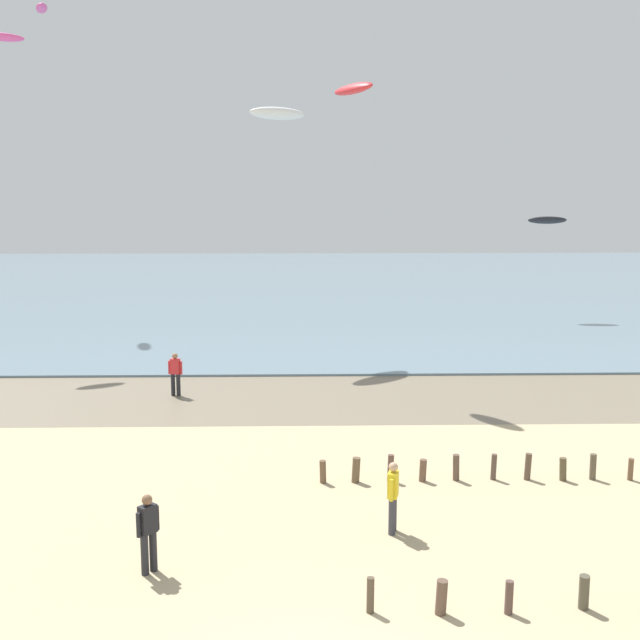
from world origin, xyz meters
TOP-DOWN VIEW (x-y plane):
  - wet_sand_strip at (0.00, 18.41)m, footprint 120.00×7.28m
  - sea at (0.00, 57.05)m, footprint 160.00×70.00m
  - groyne_mid at (4.41, 9.53)m, footprint 8.67×0.32m
  - person_mid_beach at (-3.30, 4.45)m, footprint 0.41×0.45m
  - person_by_waterline at (2.00, 6.27)m, footprint 0.31×0.55m
  - person_left_flank at (-5.06, 18.90)m, footprint 0.56×0.28m
  - kite_aloft_3 at (-15.44, 37.78)m, footprint 1.19×2.20m
  - kite_aloft_4 at (15.20, 37.54)m, footprint 2.45×0.98m
  - kite_aloft_5 at (1.97, 21.05)m, footprint 2.01×2.52m
  - kite_aloft_6 at (-14.34, 28.15)m, footprint 2.11×1.61m
  - kite_aloft_7 at (-1.23, 27.28)m, footprint 3.21×2.91m

SIDE VIEW (x-z plane):
  - wet_sand_strip at x=0.00m, z-range 0.00..0.01m
  - sea at x=0.00m, z-range 0.00..0.10m
  - groyne_mid at x=4.41m, z-range -0.03..0.73m
  - person_mid_beach at x=-3.30m, z-range 0.06..1.77m
  - person_by_waterline at x=2.00m, z-range 0.06..1.77m
  - person_left_flank at x=-5.06m, z-range 0.06..1.77m
  - kite_aloft_4 at x=15.20m, z-range 5.88..6.56m
  - kite_aloft_7 at x=-1.23m, z-range 11.24..11.99m
  - kite_aloft_5 at x=1.97m, z-range 11.61..12.29m
  - kite_aloft_6 at x=-14.34m, z-range 14.97..15.45m
  - kite_aloft_3 at x=-15.44m, z-range 18.40..18.97m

